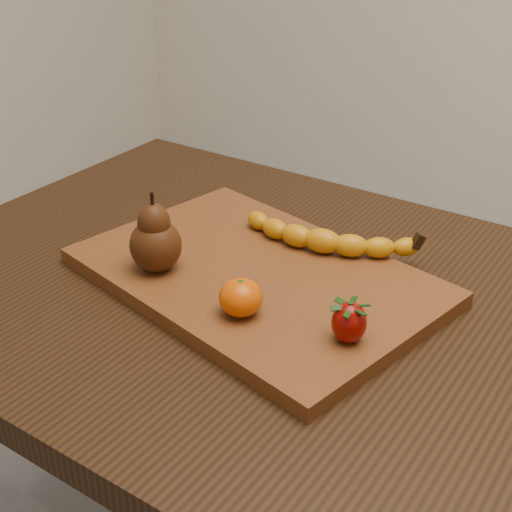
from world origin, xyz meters
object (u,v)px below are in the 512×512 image
Objects in this scene: cutting_board at (256,276)px; table at (272,352)px; pear at (155,232)px; mandarin at (241,297)px.

table is at bearing 7.69° from cutting_board.
table is 9.65× the size of pear.
table is 0.11m from cutting_board.
cutting_board is at bearing 114.38° from mandarin.
pear reaches higher than cutting_board.
cutting_board reaches higher than table.
cutting_board is at bearing 176.17° from table.
cutting_board is at bearing 32.21° from pear.
table is 2.22× the size of cutting_board.
pear reaches higher than mandarin.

